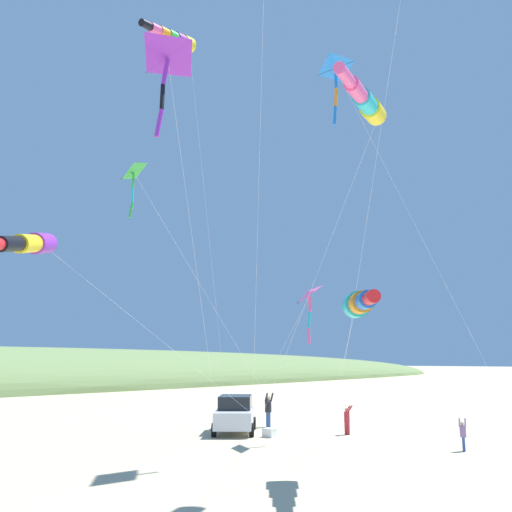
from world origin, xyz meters
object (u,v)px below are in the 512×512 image
(person_adult_flyer, at_px, (268,408))
(kite_delta_white_trailing, at_px, (308,295))
(kite_delta_orange_high_right, at_px, (335,69))
(kite_windsock_small_distant, at_px, (174,38))
(parked_car, at_px, (235,414))
(kite_windsock_teal_far_right, at_px, (361,303))
(person_child_grey_jacket, at_px, (347,419))
(kite_delta_long_streamer_left, at_px, (166,58))
(kite_delta_rainbow_low_near, at_px, (133,172))
(kite_windsock_purple_drifting, at_px, (28,244))
(cooler_box, at_px, (269,433))
(kite_windsock_green_low_center, at_px, (366,103))
(person_child_green_jacket, at_px, (463,433))

(person_adult_flyer, relative_size, kite_delta_white_trailing, 0.26)
(kite_delta_orange_high_right, xyz_separation_m, kite_windsock_small_distant, (-7.08, -3.75, 2.81))
(parked_car, distance_m, kite_windsock_teal_far_right, 13.05)
(person_adult_flyer, distance_m, person_child_grey_jacket, 5.03)
(kite_delta_long_streamer_left, bearing_deg, kite_delta_rainbow_low_near, 154.75)
(kite_windsock_purple_drifting, xyz_separation_m, kite_windsock_small_distant, (-1.79, 7.36, 12.03))
(kite_delta_rainbow_low_near, relative_size, kite_delta_long_streamer_left, 0.84)
(cooler_box, distance_m, kite_delta_orange_high_right, 17.52)
(person_adult_flyer, bearing_deg, cooler_box, -48.54)
(person_adult_flyer, bearing_deg, kite_windsock_purple_drifting, -79.86)
(kite_windsock_purple_drifting, distance_m, kite_windsock_small_distant, 14.22)
(kite_windsock_purple_drifting, relative_size, kite_windsock_green_low_center, 1.33)
(person_adult_flyer, distance_m, kite_delta_long_streamer_left, 19.88)
(person_child_green_jacket, xyz_separation_m, kite_delta_rainbow_low_near, (-9.39, -10.25, 10.86))
(kite_delta_white_trailing, xyz_separation_m, kite_windsock_purple_drifting, (-2.38, -12.67, 0.83))
(kite_windsock_green_low_center, bearing_deg, kite_windsock_purple_drifting, -148.62)
(kite_windsock_teal_far_right, bearing_deg, kite_windsock_small_distant, -179.88)
(kite_delta_rainbow_low_near, height_order, kite_delta_long_streamer_left, kite_delta_long_streamer_left)
(kite_delta_white_trailing, bearing_deg, person_adult_flyer, 149.68)
(kite_delta_rainbow_low_near, distance_m, kite_delta_orange_high_right, 10.33)
(cooler_box, height_order, kite_delta_white_trailing, kite_delta_white_trailing)
(kite_windsock_purple_drifting, distance_m, kite_windsock_teal_far_right, 11.38)
(cooler_box, xyz_separation_m, kite_delta_orange_high_right, (5.43, -1.57, 16.58))
(person_child_green_jacket, bearing_deg, kite_delta_white_trailing, -159.88)
(cooler_box, height_order, kite_windsock_purple_drifting, kite_windsock_purple_drifting)
(person_adult_flyer, height_order, kite_delta_rainbow_low_near, kite_delta_rainbow_low_near)
(kite_windsock_teal_far_right, distance_m, kite_windsock_small_distant, 17.38)
(kite_delta_white_trailing, bearing_deg, kite_windsock_teal_far_right, -41.21)
(kite_windsock_purple_drifting, distance_m, kite_delta_orange_high_right, 15.38)
(kite_delta_orange_high_right, height_order, kite_windsock_teal_far_right, kite_delta_orange_high_right)
(person_adult_flyer, relative_size, kite_delta_rainbow_low_near, 0.16)
(person_child_green_jacket, distance_m, kite_delta_white_trailing, 8.89)
(person_child_green_jacket, bearing_deg, parked_car, -168.94)
(kite_delta_rainbow_low_near, height_order, kite_delta_orange_high_right, kite_delta_orange_high_right)
(kite_windsock_purple_drifting, bearing_deg, kite_windsock_green_low_center, 31.38)
(person_child_green_jacket, height_order, kite_windsock_green_low_center, kite_windsock_green_low_center)
(person_adult_flyer, xyz_separation_m, kite_delta_long_streamer_left, (7.19, -13.51, 12.68))
(kite_windsock_green_low_center, bearing_deg, person_adult_flyer, 142.15)
(kite_delta_rainbow_low_near, bearing_deg, kite_windsock_teal_far_right, 16.26)
(kite_delta_white_trailing, height_order, kite_windsock_green_low_center, kite_windsock_green_low_center)
(kite_windsock_green_low_center, bearing_deg, kite_delta_rainbow_low_near, -173.16)
(kite_delta_orange_high_right, bearing_deg, kite_delta_white_trailing, 151.85)
(kite_delta_orange_high_right, bearing_deg, kite_delta_rainbow_low_near, -133.77)
(kite_delta_white_trailing, height_order, kite_windsock_small_distant, kite_windsock_small_distant)
(kite_windsock_green_low_center, relative_size, kite_delta_orange_high_right, 0.73)
(person_adult_flyer, relative_size, kite_windsock_purple_drifting, 0.11)
(kite_delta_long_streamer_left, bearing_deg, kite_windsock_small_distant, 140.01)
(cooler_box, xyz_separation_m, person_child_green_jacket, (8.65, 2.23, 0.50))
(person_adult_flyer, xyz_separation_m, kite_windsock_teal_far_right, (11.23, -8.32, 4.52))
(person_child_green_jacket, height_order, kite_delta_orange_high_right, kite_delta_orange_high_right)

